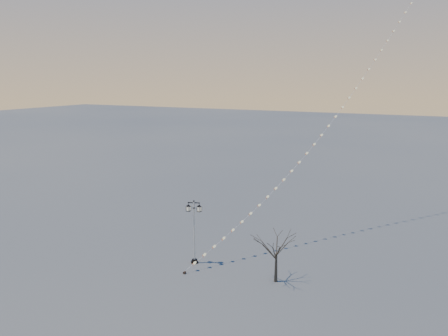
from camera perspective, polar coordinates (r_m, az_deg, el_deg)
The scene contains 4 objects.
ground at distance 33.13m, azimuth -5.18°, elevation -12.66°, with size 300.00×300.00×0.00m, color #545755.
street_lamp at distance 33.63m, azimuth -3.71°, elevation -7.49°, with size 1.16×0.67×4.73m.
bare_tree at distance 30.86m, azimuth 6.50°, elevation -9.58°, with size 2.14×2.14×3.55m.
kite_train at distance 40.19m, azimuth 13.39°, elevation 9.54°, with size 13.56×27.83×25.10m.
Camera 1 is at (16.18, -25.63, 13.37)m, focal length 37.02 mm.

